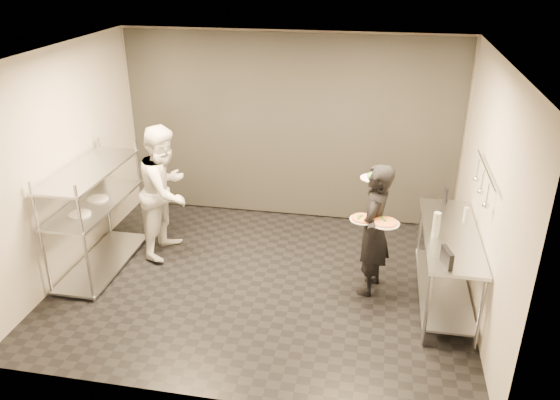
% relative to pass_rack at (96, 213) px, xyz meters
% --- Properties ---
extents(room_shell, '(5.00, 4.00, 2.80)m').
position_rel_pass_rack_xyz_m(room_shell, '(2.15, 1.18, 0.63)').
color(room_shell, black).
rests_on(room_shell, ground).
extents(pass_rack, '(0.60, 1.60, 1.50)m').
position_rel_pass_rack_xyz_m(pass_rack, '(0.00, 0.00, 0.00)').
color(pass_rack, '#B0B1B7').
rests_on(pass_rack, ground).
extents(prep_counter, '(0.60, 1.80, 0.92)m').
position_rel_pass_rack_xyz_m(prep_counter, '(4.33, 0.00, -0.14)').
color(prep_counter, '#B0B1B7').
rests_on(prep_counter, ground).
extents(utensil_rail, '(0.07, 1.20, 0.31)m').
position_rel_pass_rack_xyz_m(utensil_rail, '(4.58, 0.00, 0.78)').
color(utensil_rail, '#B0B1B7').
rests_on(utensil_rail, room_shell).
extents(waiter, '(0.52, 0.67, 1.63)m').
position_rel_pass_rack_xyz_m(waiter, '(3.47, 0.10, 0.05)').
color(waiter, black).
rests_on(waiter, ground).
extents(chef, '(0.76, 0.94, 1.79)m').
position_rel_pass_rack_xyz_m(chef, '(0.73, 0.56, 0.13)').
color(chef, silver).
rests_on(chef, ground).
extents(pizza_plate_near, '(0.29, 0.29, 0.05)m').
position_rel_pass_rack_xyz_m(pizza_plate_near, '(3.34, -0.06, 0.26)').
color(pizza_plate_near, white).
rests_on(pizza_plate_near, waiter).
extents(pizza_plate_far, '(0.32, 0.32, 0.05)m').
position_rel_pass_rack_xyz_m(pizza_plate_far, '(3.59, -0.09, 0.25)').
color(pizza_plate_far, white).
rests_on(pizza_plate_far, waiter).
extents(salad_plate, '(0.28, 0.28, 0.07)m').
position_rel_pass_rack_xyz_m(salad_plate, '(3.41, 0.35, 0.62)').
color(salad_plate, white).
rests_on(salad_plate, waiter).
extents(pos_monitor, '(0.11, 0.25, 0.17)m').
position_rel_pass_rack_xyz_m(pos_monitor, '(4.21, -0.72, 0.24)').
color(pos_monitor, black).
rests_on(pos_monitor, prep_counter).
extents(bottle_green, '(0.08, 0.08, 0.29)m').
position_rel_pass_rack_xyz_m(bottle_green, '(4.14, -0.12, 0.29)').
color(bottle_green, gray).
rests_on(bottle_green, prep_counter).
extents(bottle_clear, '(0.06, 0.06, 0.19)m').
position_rel_pass_rack_xyz_m(bottle_clear, '(4.51, 0.30, 0.24)').
color(bottle_clear, gray).
rests_on(bottle_clear, prep_counter).
extents(bottle_dark, '(0.06, 0.06, 0.20)m').
position_rel_pass_rack_xyz_m(bottle_dark, '(4.32, 0.80, 0.25)').
color(bottle_dark, black).
rests_on(bottle_dark, prep_counter).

